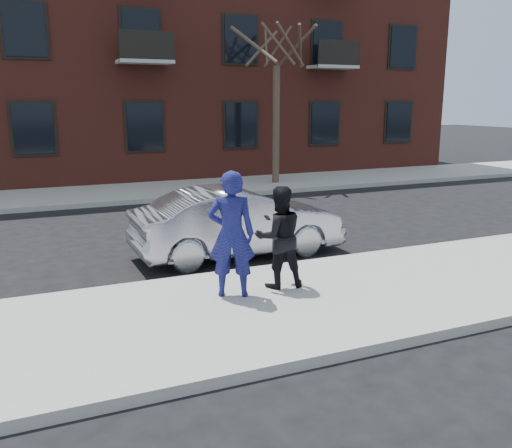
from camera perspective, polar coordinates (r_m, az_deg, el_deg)
name	(u,v)px	position (r m, az deg, el deg)	size (l,w,h in m)	color
ground	(315,300)	(8.84, 6.22, -7.95)	(100.00, 100.00, 0.00)	black
near_sidewalk	(323,301)	(8.61, 7.05, -8.01)	(50.00, 3.50, 0.15)	gray
near_curb	(274,269)	(10.11, 1.91, -4.72)	(50.00, 0.10, 0.15)	#999691
far_sidewalk	(155,191)	(19.12, -10.56, 3.45)	(50.00, 3.50, 0.15)	gray
far_curb	(168,199)	(17.39, -9.23, 2.57)	(50.00, 0.10, 0.15)	#999691
apartment_building	(159,31)	(26.07, -10.13, 19.33)	(24.30, 10.30, 12.30)	maroon
street_tree	(277,31)	(20.25, 2.21, 19.64)	(3.60, 3.60, 6.80)	#34281E
silver_sedan	(238,222)	(11.04, -1.89, 0.19)	(1.50, 4.30, 1.42)	#999BA3
man_hoodie	(231,234)	(8.28, -2.61, -1.09)	(0.84, 0.71, 1.97)	navy
man_peacoat	(279,237)	(8.73, 2.45, -1.38)	(0.90, 0.75, 1.66)	black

